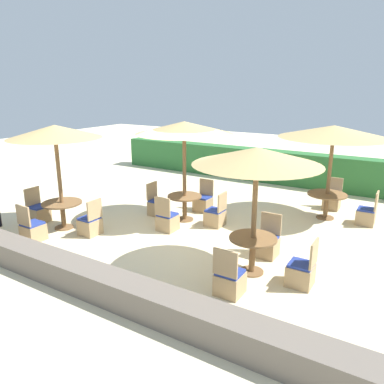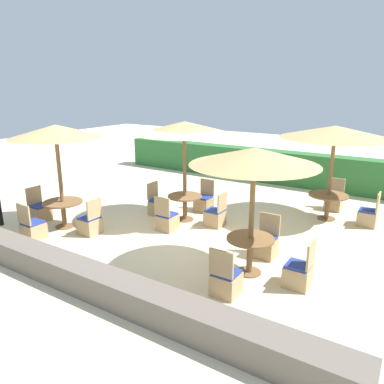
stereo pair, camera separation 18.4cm
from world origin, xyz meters
TOP-DOWN VIEW (x-y plane):
  - ground_plane at (0.00, 0.00)m, footprint 40.00×40.00m
  - hedge_row at (0.00, 6.12)m, footprint 13.00×0.70m
  - stone_border at (0.00, -3.29)m, footprint 10.00×0.56m
  - parasol_front_right at (2.42, -1.07)m, footprint 2.41×2.41m
  - round_table_front_right at (2.42, -1.07)m, footprint 0.94×0.94m
  - patio_chair_front_right_east at (3.40, -1.06)m, footprint 0.46×0.46m
  - patio_chair_front_right_north at (2.40, -0.19)m, footprint 0.46×0.46m
  - patio_chair_front_right_south at (2.40, -2.04)m, footprint 0.46×0.46m
  - parasol_front_left at (-2.71, -1.39)m, footprint 2.27×2.27m
  - round_table_front_left at (-2.71, -1.39)m, footprint 1.01×1.01m
  - patio_chair_front_left_south at (-2.68, -2.34)m, footprint 0.46×0.46m
  - patio_chair_front_left_west at (-3.68, -1.41)m, footprint 0.46×0.46m
  - patio_chair_front_left_east at (-1.79, -1.34)m, footprint 0.46×0.46m
  - parasol_center at (-0.35, 0.78)m, footprint 2.55×2.55m
  - round_table_center at (-0.35, 0.78)m, footprint 0.93×0.93m
  - patio_chair_center_north at (-0.31, 1.73)m, footprint 0.46×0.46m
  - patio_chair_center_south at (-0.31, -0.11)m, footprint 0.46×0.46m
  - patio_chair_center_west at (-1.25, 0.74)m, footprint 0.46×0.46m
  - patio_chair_center_east at (0.58, 0.84)m, footprint 0.46×0.46m
  - parasol_back_right at (2.94, 2.97)m, footprint 2.89×2.89m
  - round_table_back_right at (2.94, 2.97)m, footprint 1.06×1.06m
  - patio_chair_back_right_north at (2.91, 3.92)m, footprint 0.46×0.46m
  - patio_chair_back_right_east at (3.98, 3.02)m, footprint 0.46×0.46m

SIDE VIEW (x-z plane):
  - ground_plane at x=0.00m, z-range 0.00..0.00m
  - stone_border at x=0.00m, z-range 0.00..0.49m
  - patio_chair_front_right_east at x=3.40m, z-range -0.20..0.73m
  - patio_chair_front_right_north at x=2.40m, z-range -0.20..0.73m
  - patio_chair_front_right_south at x=2.40m, z-range -0.20..0.73m
  - patio_chair_front_left_south at x=-2.68m, z-range -0.20..0.73m
  - patio_chair_front_left_west at x=-3.68m, z-range -0.20..0.73m
  - patio_chair_front_left_east at x=-1.79m, z-range -0.20..0.73m
  - patio_chair_center_north at x=-0.31m, z-range -0.20..0.73m
  - patio_chair_center_south at x=-0.31m, z-range -0.20..0.73m
  - patio_chair_center_west at x=-1.25m, z-range -0.20..0.73m
  - patio_chair_center_east at x=0.58m, z-range -0.20..0.73m
  - patio_chair_back_right_north at x=2.91m, z-range -0.20..0.73m
  - patio_chair_back_right_east at x=3.98m, z-range -0.20..0.73m
  - round_table_center at x=-0.35m, z-range 0.18..0.88m
  - round_table_front_left at x=-2.71m, z-range 0.19..0.90m
  - round_table_back_right at x=2.94m, z-range 0.20..0.92m
  - round_table_front_right at x=2.42m, z-range 0.19..0.94m
  - hedge_row at x=0.00m, z-range 0.00..1.22m
  - parasol_front_right at x=2.42m, z-range 1.08..3.60m
  - parasol_back_right at x=2.94m, z-range 1.12..3.71m
  - parasol_front_left at x=-2.71m, z-range 1.16..3.84m
  - parasol_center at x=-0.35m, z-range 1.18..3.88m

